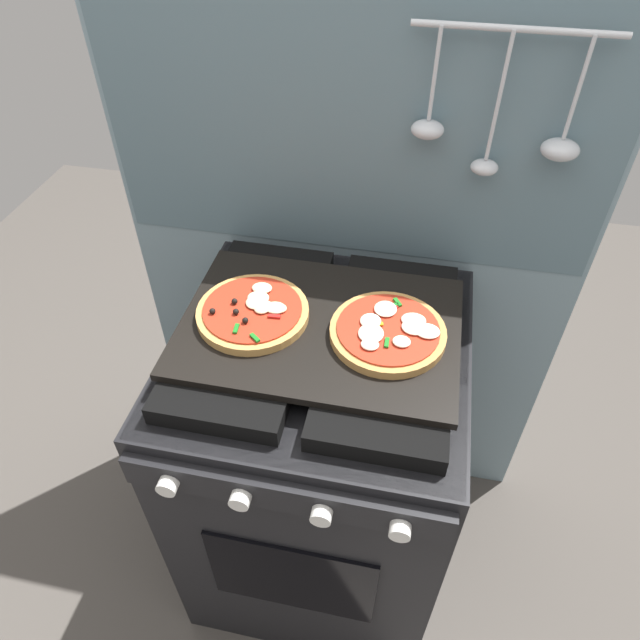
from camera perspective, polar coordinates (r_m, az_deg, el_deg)
The scene contains 6 objects.
ground_plane at distance 1.86m, azimuth 0.00°, elevation -21.28°, with size 4.00×4.00×0.00m, color #4C4742.
kitchen_backsplash at distance 1.44m, azimuth 2.79°, elevation 4.91°, with size 1.10×0.09×1.55m.
stove at distance 1.46m, azimuth -0.01°, elevation -13.74°, with size 0.60×0.64×0.90m.
baking_tray at distance 1.11m, azimuth 0.00°, elevation -0.68°, with size 0.54×0.38×0.02m, color black.
pizza_left at distance 1.12m, azimuth -6.67°, elevation 0.87°, with size 0.22×0.22×0.03m.
pizza_right at distance 1.08m, azimuth 6.89°, elevation -1.13°, with size 0.22×0.22×0.03m.
Camera 1 is at (0.16, -0.78, 1.68)m, focal length 31.94 mm.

